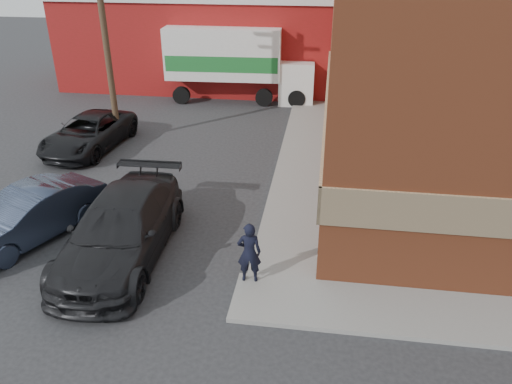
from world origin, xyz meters
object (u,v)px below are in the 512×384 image
at_px(warehouse, 207,34).
at_px(suv_b, 121,229).
at_px(utility_pole, 104,30).
at_px(sedan, 29,215).
at_px(suv_a, 89,133).
at_px(man, 249,253).
at_px(box_truck, 239,59).

height_order(warehouse, suv_b, warehouse).
distance_m(utility_pole, sedan, 8.95).
relative_size(utility_pole, suv_a, 1.77).
bearing_deg(utility_pole, suv_b, -66.93).
bearing_deg(warehouse, suv_a, -101.01).
distance_m(warehouse, man, 21.15).
bearing_deg(sedan, warehouse, 110.96).
bearing_deg(suv_a, man, -40.05).
xyz_separation_m(warehouse, suv_a, (-2.34, -12.01, -2.11)).
distance_m(utility_pole, suv_b, 10.02).
xyz_separation_m(sedan, suv_b, (3.04, -0.51, 0.10)).
xyz_separation_m(warehouse, box_truck, (2.65, -3.97, -0.56)).
bearing_deg(man, box_truck, -85.63).
xyz_separation_m(utility_pole, man, (7.30, -9.25, -3.79)).
height_order(utility_pole, suv_a, utility_pole).
xyz_separation_m(utility_pole, suv_a, (-0.84, -1.01, -4.04)).
bearing_deg(suv_b, utility_pole, 111.40).
relative_size(man, box_truck, 0.21).
height_order(warehouse, suv_a, warehouse).
height_order(suv_a, box_truck, box_truck).
relative_size(utility_pole, box_truck, 1.12).
distance_m(suv_b, box_truck, 15.60).
distance_m(sedan, suv_a, 7.13).
distance_m(suv_a, suv_b, 8.72).
bearing_deg(utility_pole, suv_a, -129.68).
xyz_separation_m(utility_pole, box_truck, (4.15, 7.03, -2.49)).
bearing_deg(man, suv_a, -51.94).
distance_m(man, box_truck, 16.64).
relative_size(warehouse, man, 9.80).
bearing_deg(suv_b, man, -13.19).
bearing_deg(suv_b, warehouse, 94.54).
bearing_deg(sedan, man, 13.09).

